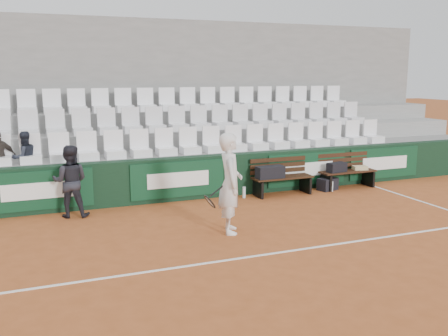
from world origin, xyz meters
The scene contains 21 objects.
ground centered at (0.00, 0.00, 0.00)m, with size 80.00×80.00×0.00m, color #AA5326.
court_baseline centered at (0.00, 0.00, 0.00)m, with size 18.00×0.06×0.01m, color white.
back_barrier centered at (0.07, 3.99, 0.50)m, with size 18.00×0.34×1.00m.
grandstand_tier_front centered at (0.00, 4.62, 0.50)m, with size 18.00×0.95×1.00m, color gray.
grandstand_tier_mid centered at (0.00, 5.58, 0.72)m, with size 18.00×0.95×1.45m, color #999896.
grandstand_tier_back centered at (0.00, 6.53, 0.95)m, with size 18.00×0.95×1.90m, color gray.
grandstand_rear_wall centered at (0.00, 7.15, 2.20)m, with size 18.00×0.30×4.40m, color gray.
seat_row_front centered at (0.00, 4.45, 1.31)m, with size 11.90×0.44×0.63m, color white.
seat_row_mid centered at (0.00, 5.40, 1.77)m, with size 11.90×0.44×0.63m, color silver.
seat_row_back centered at (0.00, 6.35, 2.21)m, with size 11.90×0.44×0.63m, color white.
bench_left centered at (2.34, 3.53, 0.23)m, with size 1.50×0.56×0.45m, color #331D0F.
bench_right centered at (4.25, 3.58, 0.23)m, with size 1.50×0.56×0.45m, color #371D10.
sports_bag_left centered at (1.98, 3.49, 0.59)m, with size 0.67×0.29×0.29m, color black.
sports_bag_right centered at (3.89, 3.54, 0.57)m, with size 0.51×0.24×0.24m, color black.
towel centered at (4.62, 3.58, 0.50)m, with size 0.35×0.25×0.10m, color #CBBC83.
sports_bag_ground centered at (3.64, 3.55, 0.15)m, with size 0.50×0.31×0.31m, color black.
water_bottle_near centered at (1.34, 3.58, 0.13)m, with size 0.08×0.08×0.27m, color silver.
water_bottle_far centered at (3.65, 3.38, 0.13)m, with size 0.07×0.07×0.26m, color silver.
tennis_player centered at (0.05, 1.31, 0.93)m, with size 0.81×0.78×1.86m.
ball_kid centered at (-2.59, 3.46, 0.74)m, with size 0.72×0.56×1.49m, color black.
spectator_c centered at (-3.42, 4.50, 1.57)m, with size 0.55×0.43×1.14m, color #1E222D.
Camera 1 is at (-3.33, -6.92, 2.91)m, focal length 40.00 mm.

